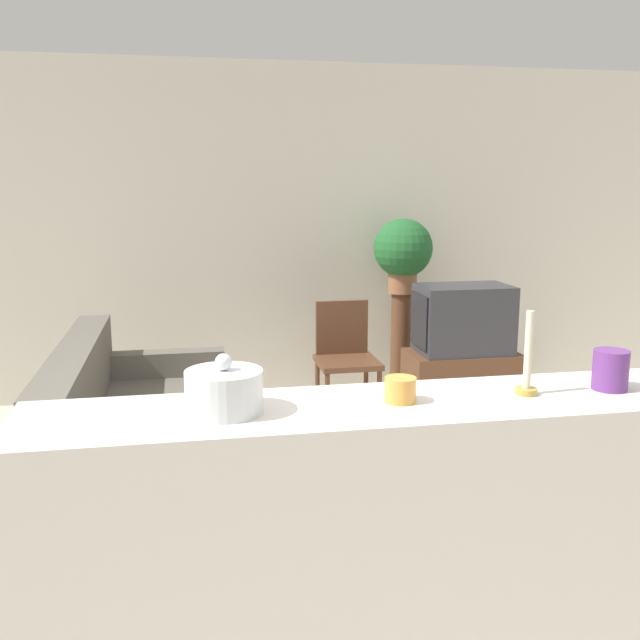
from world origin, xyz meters
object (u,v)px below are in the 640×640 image
object	(u,v)px
couch	(140,443)
television	(463,319)
wooden_chair	(345,354)
potted_plant	(403,251)
decorative_bowl	(224,391)

from	to	relation	value
couch	television	xyz separation A→B (m)	(2.26, 0.84, 0.48)
television	wooden_chair	world-z (taller)	television
television	potted_plant	bearing A→B (deg)	111.09
decorative_bowl	wooden_chair	bearing A→B (deg)	70.71
television	potted_plant	distance (m)	0.83
potted_plant	decorative_bowl	bearing A→B (deg)	-115.13
couch	wooden_chair	world-z (taller)	wooden_chair
wooden_chair	potted_plant	world-z (taller)	potted_plant
couch	wooden_chair	distance (m)	1.78
potted_plant	decorative_bowl	size ratio (longest dim) A/B	2.63
wooden_chair	decorative_bowl	bearing A→B (deg)	-109.29
television	wooden_chair	bearing A→B (deg)	166.64
potted_plant	decorative_bowl	xyz separation A→B (m)	(-1.63, -3.46, -0.05)
television	wooden_chair	size ratio (longest dim) A/B	0.76
television	potted_plant	world-z (taller)	potted_plant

